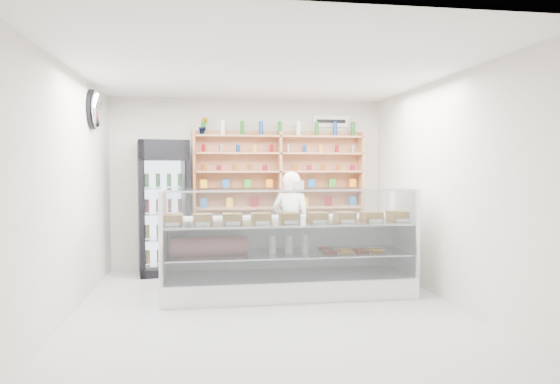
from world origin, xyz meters
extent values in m
plane|color=#ACACB1|center=(0.00, 0.00, 0.00)|extent=(5.00, 5.00, 0.00)
plane|color=white|center=(0.00, 0.00, 2.80)|extent=(5.00, 5.00, 0.00)
plane|color=beige|center=(0.00, 2.50, 1.40)|extent=(4.50, 0.00, 4.50)
plane|color=beige|center=(0.00, -2.50, 1.40)|extent=(4.50, 0.00, 4.50)
plane|color=beige|center=(-2.25, 0.00, 1.40)|extent=(0.00, 5.00, 5.00)
plane|color=beige|center=(2.25, 0.00, 1.40)|extent=(0.00, 5.00, 5.00)
cube|color=white|center=(0.34, 0.53, 0.13)|extent=(3.23, 0.91, 0.27)
cube|color=white|center=(0.34, 0.96, 0.61)|extent=(3.23, 0.05, 0.68)
cube|color=silver|center=(0.34, 0.53, 0.55)|extent=(3.10, 0.80, 0.02)
cube|color=silver|center=(0.34, 0.53, 0.95)|extent=(3.16, 0.84, 0.02)
cube|color=silver|center=(0.34, 0.09, 0.83)|extent=(3.16, 0.13, 1.12)
cube|color=silver|center=(0.34, 0.48, 1.40)|extent=(3.16, 0.64, 0.01)
imported|color=silver|center=(0.53, 1.42, 0.81)|extent=(0.70, 0.60, 1.61)
cube|color=black|center=(-1.38, 2.14, 1.04)|extent=(0.85, 0.83, 2.09)
cube|color=#36053A|center=(-1.43, 1.80, 1.93)|extent=(0.73, 0.14, 0.29)
cube|color=silver|center=(-1.43, 1.78, 0.95)|extent=(0.63, 0.10, 1.65)
cube|color=tan|center=(-0.90, 2.34, 1.59)|extent=(0.04, 0.28, 1.33)
cube|color=tan|center=(0.50, 2.34, 1.59)|extent=(0.04, 0.28, 1.33)
cube|color=tan|center=(1.90, 2.34, 1.59)|extent=(0.04, 0.28, 1.33)
cube|color=tan|center=(0.50, 2.34, 1.00)|extent=(2.80, 0.28, 0.03)
cube|color=tan|center=(0.50, 2.34, 1.30)|extent=(2.80, 0.28, 0.03)
cube|color=tan|center=(0.50, 2.34, 1.60)|extent=(2.80, 0.28, 0.03)
cube|color=tan|center=(0.50, 2.34, 1.90)|extent=(2.80, 0.28, 0.03)
cube|color=tan|center=(0.50, 2.34, 2.18)|extent=(2.80, 0.28, 0.03)
imported|color=#1E6626|center=(-0.75, 2.34, 2.33)|extent=(0.15, 0.13, 0.28)
ellipsoid|color=silver|center=(-2.17, 1.20, 2.45)|extent=(0.15, 0.50, 0.50)
cube|color=white|center=(1.40, 2.47, 2.45)|extent=(0.62, 0.03, 0.20)
camera|label=1|loc=(-0.74, -5.84, 1.69)|focal=32.00mm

